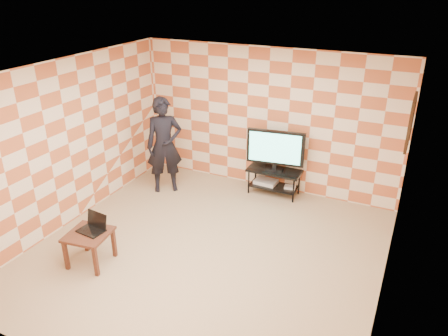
{
  "coord_description": "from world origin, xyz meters",
  "views": [
    {
      "loc": [
        2.58,
        -4.89,
        3.89
      ],
      "look_at": [
        0.0,
        0.6,
        1.15
      ],
      "focal_mm": 35.0,
      "sensor_mm": 36.0,
      "label": 1
    }
  ],
  "objects": [
    {
      "name": "dvd_player",
      "position": [
        0.11,
        2.25,
        0.21
      ],
      "size": [
        0.43,
        0.32,
        0.07
      ],
      "primitive_type": "cube",
      "rotation": [
        0.0,
        0.0,
        -0.06
      ],
      "color": "silver",
      "rests_on": "tv_stand"
    },
    {
      "name": "laptop",
      "position": [
        -1.39,
        -0.85,
        0.55
      ],
      "size": [
        0.4,
        0.33,
        0.25
      ],
      "color": "black",
      "rests_on": "side_table"
    },
    {
      "name": "wall_front",
      "position": [
        0.0,
        -2.5,
        1.35
      ],
      "size": [
        5.0,
        0.02,
        2.7
      ],
      "primitive_type": "cube",
      "color": "beige",
      "rests_on": "ground"
    },
    {
      "name": "floor",
      "position": [
        0.0,
        0.0,
        0.0
      ],
      "size": [
        5.0,
        5.0,
        0.0
      ],
      "primitive_type": "plane",
      "color": "tan",
      "rests_on": "ground"
    },
    {
      "name": "ceiling",
      "position": [
        0.0,
        0.0,
        2.7
      ],
      "size": [
        5.0,
        5.0,
        0.02
      ],
      "primitive_type": "cube",
      "color": "white",
      "rests_on": "wall_back"
    },
    {
      "name": "tv",
      "position": [
        0.28,
        2.22,
        0.93
      ],
      "size": [
        1.06,
        0.24,
        0.77
      ],
      "color": "black",
      "rests_on": "tv_stand"
    },
    {
      "name": "wall_art",
      "position": [
        2.47,
        1.55,
        1.95
      ],
      "size": [
        0.04,
        0.72,
        0.72
      ],
      "color": "black",
      "rests_on": "wall_right"
    },
    {
      "name": "wall_back",
      "position": [
        0.0,
        2.5,
        1.35
      ],
      "size": [
        5.0,
        0.02,
        2.7
      ],
      "primitive_type": "cube",
      "color": "beige",
      "rests_on": "ground"
    },
    {
      "name": "wall_left",
      "position": [
        -2.5,
        0.0,
        1.35
      ],
      "size": [
        0.02,
        5.0,
        2.7
      ],
      "primitive_type": "cube",
      "color": "beige",
      "rests_on": "ground"
    },
    {
      "name": "side_table",
      "position": [
        -1.4,
        -0.95,
        0.41
      ],
      "size": [
        0.65,
        0.65,
        0.5
      ],
      "color": "#3B1F15",
      "rests_on": "floor"
    },
    {
      "name": "tv_stand",
      "position": [
        0.28,
        2.23,
        0.37
      ],
      "size": [
        1.0,
        0.45,
        0.5
      ],
      "color": "black",
      "rests_on": "floor"
    },
    {
      "name": "person",
      "position": [
        -1.67,
        1.52,
        0.92
      ],
      "size": [
        0.8,
        0.75,
        1.83
      ],
      "primitive_type": "imported",
      "rotation": [
        0.0,
        0.0,
        0.64
      ],
      "color": "black",
      "rests_on": "floor"
    },
    {
      "name": "wall_right",
      "position": [
        2.5,
        0.0,
        1.35
      ],
      "size": [
        0.02,
        5.0,
        2.7
      ],
      "primitive_type": "cube",
      "color": "beige",
      "rests_on": "ground"
    },
    {
      "name": "game_console",
      "position": [
        0.59,
        2.25,
        0.2
      ],
      "size": [
        0.22,
        0.18,
        0.05
      ],
      "primitive_type": "cube",
      "rotation": [
        0.0,
        0.0,
        0.15
      ],
      "color": "silver",
      "rests_on": "tv_stand"
    }
  ]
}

